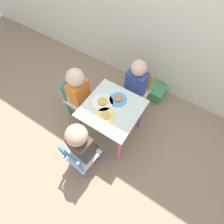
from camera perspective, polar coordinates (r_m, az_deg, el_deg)
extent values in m
plane|color=#8C755B|center=(2.01, 0.00, -6.26)|extent=(6.00, 6.00, 0.00)
cube|color=silver|center=(1.59, 0.00, 1.21)|extent=(0.51, 0.51, 0.02)
cylinder|color=#DB3D38|center=(1.80, -9.86, -4.85)|extent=(0.04, 0.04, 0.47)
cylinder|color=#E5599E|center=(1.68, 2.31, -12.28)|extent=(0.04, 0.04, 0.47)
cylinder|color=yellow|center=(1.97, -1.93, 4.84)|extent=(0.04, 0.04, 0.47)
cylinder|color=#8E51BC|center=(1.86, 9.50, -1.21)|extent=(0.04, 0.04, 0.47)
cube|color=silver|center=(2.00, 7.60, 6.29)|extent=(0.27, 0.27, 0.02)
cylinder|color=orange|center=(2.08, 3.18, 3.63)|extent=(0.03, 0.03, 0.25)
cylinder|color=orange|center=(2.03, 8.11, 0.70)|extent=(0.03, 0.03, 0.25)
cylinder|color=orange|center=(2.19, 6.34, 7.26)|extent=(0.03, 0.03, 0.25)
cylinder|color=orange|center=(2.14, 11.10, 4.56)|extent=(0.03, 0.03, 0.25)
cylinder|color=orange|center=(2.01, 7.03, 11.75)|extent=(0.03, 0.03, 0.26)
cylinder|color=orange|center=(1.95, 12.32, 8.89)|extent=(0.03, 0.03, 0.26)
cylinder|color=orange|center=(1.89, 10.16, 12.68)|extent=(0.21, 0.04, 0.02)
cube|color=silver|center=(1.67, -9.72, -13.35)|extent=(0.28, 0.28, 0.02)
cylinder|color=#387AD1|center=(1.78, -4.17, -14.25)|extent=(0.03, 0.03, 0.25)
cylinder|color=#387AD1|center=(1.84, -9.28, -10.23)|extent=(0.03, 0.03, 0.25)
cylinder|color=#387AD1|center=(1.76, -8.91, -19.34)|extent=(0.03, 0.03, 0.25)
cylinder|color=#387AD1|center=(1.82, -13.95, -14.98)|extent=(0.03, 0.03, 0.25)
cylinder|color=#387AD1|center=(1.51, -10.22, -17.30)|extent=(0.03, 0.03, 0.26)
cylinder|color=#387AD1|center=(1.59, -15.85, -12.33)|extent=(0.03, 0.03, 0.26)
cylinder|color=#387AD1|center=(1.44, -14.05, -13.42)|extent=(0.21, 0.04, 0.02)
cube|color=silver|center=(1.96, -10.51, 4.10)|extent=(0.28, 0.28, 0.02)
cylinder|color=teal|center=(1.99, -9.72, -1.57)|extent=(0.03, 0.03, 0.25)
cylinder|color=teal|center=(2.06, -5.82, 2.51)|extent=(0.03, 0.03, 0.25)
cylinder|color=teal|center=(2.09, -14.01, 1.47)|extent=(0.03, 0.03, 0.25)
cylinder|color=teal|center=(2.16, -10.15, 5.27)|extent=(0.03, 0.03, 0.25)
cylinder|color=teal|center=(1.89, -15.59, 5.60)|extent=(0.03, 0.03, 0.26)
cylinder|color=teal|center=(1.97, -11.27, 9.65)|extent=(0.03, 0.03, 0.26)
cylinder|color=teal|center=(1.84, -14.11, 9.93)|extent=(0.04, 0.21, 0.02)
cylinder|color=#38383D|center=(2.05, 4.25, 2.73)|extent=(0.07, 0.07, 0.26)
cylinder|color=#38383D|center=(2.03, 6.59, 1.34)|extent=(0.07, 0.07, 0.26)
cube|color=#2D478E|center=(1.86, 7.86, 9.07)|extent=(0.21, 0.15, 0.32)
sphere|color=#DBB293|center=(1.70, 8.77, 14.02)|extent=(0.15, 0.15, 0.15)
cylinder|color=#38383D|center=(1.79, -5.29, -12.77)|extent=(0.07, 0.07, 0.26)
cylinder|color=#38383D|center=(1.82, -7.71, -10.87)|extent=(0.07, 0.07, 0.26)
cube|color=#423833|center=(1.53, -10.08, -10.92)|extent=(0.21, 0.16, 0.30)
sphere|color=tan|center=(1.32, -11.56, -7.44)|extent=(0.17, 0.17, 0.17)
cylinder|color=#38383D|center=(1.99, -8.39, -0.56)|extent=(0.07, 0.07, 0.26)
cylinder|color=#38383D|center=(2.03, -6.54, 1.38)|extent=(0.07, 0.07, 0.26)
cube|color=orange|center=(1.84, -10.77, 6.48)|extent=(0.15, 0.21, 0.28)
sphere|color=beige|center=(1.68, -11.96, 10.99)|extent=(0.18, 0.18, 0.18)
cylinder|color=#4C9EE0|center=(1.63, 1.99, 4.08)|extent=(0.16, 0.16, 0.01)
cylinder|color=#CC6633|center=(1.62, 2.01, 4.37)|extent=(0.07, 0.07, 0.02)
cylinder|color=#EADB66|center=(1.53, -2.11, -1.24)|extent=(0.17, 0.17, 0.01)
cylinder|color=gold|center=(1.52, -2.13, -0.97)|extent=(0.08, 0.08, 0.02)
cylinder|color=white|center=(1.61, -3.12, 3.19)|extent=(0.20, 0.20, 0.01)
cylinder|color=gold|center=(1.60, -3.14, 3.47)|extent=(0.09, 0.09, 0.02)
cube|color=#3D8E56|center=(2.28, 14.08, 6.14)|extent=(0.20, 0.21, 0.15)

